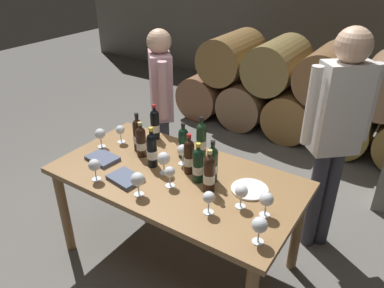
{
  "coord_description": "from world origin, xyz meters",
  "views": [
    {
      "loc": [
        1.25,
        -1.7,
        2.15
      ],
      "look_at": [
        0.0,
        0.2,
        0.91
      ],
      "focal_mm": 34.52,
      "sensor_mm": 36.0,
      "label": 1
    }
  ],
  "objects_px": {
    "wine_bottle_2": "(138,135)",
    "wine_glass_0": "(260,226)",
    "dining_table": "(176,186)",
    "wine_bottle_8": "(209,174)",
    "wine_glass_5": "(209,198)",
    "leather_ledger": "(125,178)",
    "wine_bottle_3": "(189,156)",
    "wine_glass_4": "(138,180)",
    "wine_bottle_9": "(152,150)",
    "taster_seated_left": "(161,100)",
    "wine_glass_7": "(183,151)",
    "wine_glass_9": "(266,200)",
    "wine_bottle_6": "(155,124)",
    "wine_bottle_5": "(212,164)",
    "wine_glass_6": "(170,173)",
    "serving_plate": "(250,189)",
    "wine_bottle_1": "(198,165)",
    "sommelier_presenting": "(337,127)",
    "wine_glass_1": "(120,131)",
    "wine_glass_2": "(241,192)",
    "wine_bottle_7": "(183,143)",
    "wine_glass_8": "(100,134)",
    "wine_glass_3": "(94,166)",
    "wine_bottle_0": "(141,141)",
    "wine_glass_10": "(164,159)",
    "wine_bottle_4": "(201,140)"
  },
  "relations": [
    {
      "from": "wine_bottle_2",
      "to": "wine_glass_0",
      "type": "distance_m",
      "value": 1.25
    },
    {
      "from": "dining_table",
      "to": "wine_bottle_8",
      "type": "height_order",
      "value": "wine_bottle_8"
    },
    {
      "from": "wine_glass_5",
      "to": "leather_ledger",
      "type": "bearing_deg",
      "value": -178.55
    },
    {
      "from": "wine_bottle_3",
      "to": "wine_bottle_8",
      "type": "xyz_separation_m",
      "value": [
        0.22,
        -0.11,
        0.0
      ]
    },
    {
      "from": "wine_bottle_2",
      "to": "wine_glass_5",
      "type": "height_order",
      "value": "wine_bottle_2"
    },
    {
      "from": "dining_table",
      "to": "wine_glass_4",
      "type": "relative_size",
      "value": 10.59
    },
    {
      "from": "wine_bottle_9",
      "to": "taster_seated_left",
      "type": "relative_size",
      "value": 0.19
    },
    {
      "from": "wine_glass_7",
      "to": "wine_glass_9",
      "type": "distance_m",
      "value": 0.75
    },
    {
      "from": "wine_bottle_6",
      "to": "wine_glass_7",
      "type": "bearing_deg",
      "value": -26.63
    },
    {
      "from": "wine_bottle_5",
      "to": "wine_glass_6",
      "type": "relative_size",
      "value": 2.04
    },
    {
      "from": "serving_plate",
      "to": "taster_seated_left",
      "type": "height_order",
      "value": "taster_seated_left"
    },
    {
      "from": "wine_bottle_1",
      "to": "dining_table",
      "type": "bearing_deg",
      "value": -170.17
    },
    {
      "from": "sommelier_presenting",
      "to": "taster_seated_left",
      "type": "xyz_separation_m",
      "value": [
        -1.5,
        -0.03,
        -0.12
      ]
    },
    {
      "from": "wine_glass_1",
      "to": "wine_glass_5",
      "type": "xyz_separation_m",
      "value": [
        1.03,
        -0.37,
        0.0
      ]
    },
    {
      "from": "wine_bottle_6",
      "to": "wine_glass_9",
      "type": "bearing_deg",
      "value": -20.06
    },
    {
      "from": "wine_glass_2",
      "to": "wine_bottle_3",
      "type": "bearing_deg",
      "value": 162.5
    },
    {
      "from": "dining_table",
      "to": "wine_bottle_5",
      "type": "height_order",
      "value": "wine_bottle_5"
    },
    {
      "from": "wine_bottle_1",
      "to": "leather_ledger",
      "type": "bearing_deg",
      "value": -147.01
    },
    {
      "from": "wine_bottle_2",
      "to": "wine_glass_9",
      "type": "distance_m",
      "value": 1.13
    },
    {
      "from": "wine_bottle_6",
      "to": "wine_glass_0",
      "type": "bearing_deg",
      "value": -28.13
    },
    {
      "from": "dining_table",
      "to": "wine_glass_9",
      "type": "relative_size",
      "value": 10.85
    },
    {
      "from": "wine_bottle_7",
      "to": "wine_glass_8",
      "type": "height_order",
      "value": "wine_bottle_7"
    },
    {
      "from": "wine_glass_3",
      "to": "wine_bottle_0",
      "type": "bearing_deg",
      "value": 83.11
    },
    {
      "from": "wine_glass_6",
      "to": "wine_bottle_2",
      "type": "bearing_deg",
      "value": 152.1
    },
    {
      "from": "wine_bottle_2",
      "to": "wine_bottle_7",
      "type": "distance_m",
      "value": 0.36
    },
    {
      "from": "wine_glass_5",
      "to": "sommelier_presenting",
      "type": "bearing_deg",
      "value": 65.8
    },
    {
      "from": "wine_glass_0",
      "to": "wine_glass_10",
      "type": "xyz_separation_m",
      "value": [
        -0.82,
        0.26,
        0.0
      ]
    },
    {
      "from": "wine_bottle_3",
      "to": "leather_ledger",
      "type": "distance_m",
      "value": 0.45
    },
    {
      "from": "wine_glass_4",
      "to": "taster_seated_left",
      "type": "height_order",
      "value": "taster_seated_left"
    },
    {
      "from": "wine_bottle_1",
      "to": "wine_bottle_8",
      "type": "relative_size",
      "value": 0.95
    },
    {
      "from": "wine_glass_0",
      "to": "wine_bottle_2",
      "type": "bearing_deg",
      "value": 160.57
    },
    {
      "from": "wine_bottle_8",
      "to": "wine_glass_2",
      "type": "bearing_deg",
      "value": -9.13
    },
    {
      "from": "wine_glass_0",
      "to": "wine_glass_8",
      "type": "distance_m",
      "value": 1.48
    },
    {
      "from": "wine_glass_3",
      "to": "wine_glass_5",
      "type": "xyz_separation_m",
      "value": [
        0.8,
        0.12,
        -0.01
      ]
    },
    {
      "from": "wine_glass_1",
      "to": "sommelier_presenting",
      "type": "height_order",
      "value": "sommelier_presenting"
    },
    {
      "from": "wine_bottle_1",
      "to": "wine_glass_5",
      "type": "height_order",
      "value": "wine_bottle_1"
    },
    {
      "from": "wine_glass_1",
      "to": "sommelier_presenting",
      "type": "distance_m",
      "value": 1.59
    },
    {
      "from": "wine_bottle_5",
      "to": "wine_glass_1",
      "type": "height_order",
      "value": "wine_bottle_5"
    },
    {
      "from": "wine_bottle_7",
      "to": "leather_ledger",
      "type": "xyz_separation_m",
      "value": [
        -0.15,
        -0.47,
        -0.11
      ]
    },
    {
      "from": "wine_bottle_9",
      "to": "wine_glass_4",
      "type": "relative_size",
      "value": 1.87
    },
    {
      "from": "wine_glass_6",
      "to": "wine_glass_2",
      "type": "bearing_deg",
      "value": 6.92
    },
    {
      "from": "wine_bottle_8",
      "to": "wine_glass_4",
      "type": "bearing_deg",
      "value": -140.63
    },
    {
      "from": "serving_plate",
      "to": "wine_glass_7",
      "type": "bearing_deg",
      "value": 176.8
    },
    {
      "from": "dining_table",
      "to": "wine_bottle_8",
      "type": "distance_m",
      "value": 0.36
    },
    {
      "from": "wine_bottle_3",
      "to": "wine_glass_3",
      "type": "relative_size",
      "value": 1.91
    },
    {
      "from": "wine_bottle_4",
      "to": "wine_bottle_9",
      "type": "bearing_deg",
      "value": -125.53
    },
    {
      "from": "wine_glass_7",
      "to": "taster_seated_left",
      "type": "xyz_separation_m",
      "value": [
        -0.63,
        0.57,
        0.05
      ]
    },
    {
      "from": "wine_glass_7",
      "to": "wine_glass_10",
      "type": "height_order",
      "value": "wine_glass_10"
    },
    {
      "from": "dining_table",
      "to": "wine_glass_3",
      "type": "relative_size",
      "value": 11.02
    },
    {
      "from": "wine_bottle_9",
      "to": "taster_seated_left",
      "type": "xyz_separation_m",
      "value": [
        -0.46,
        0.71,
        0.03
      ]
    }
  ]
}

